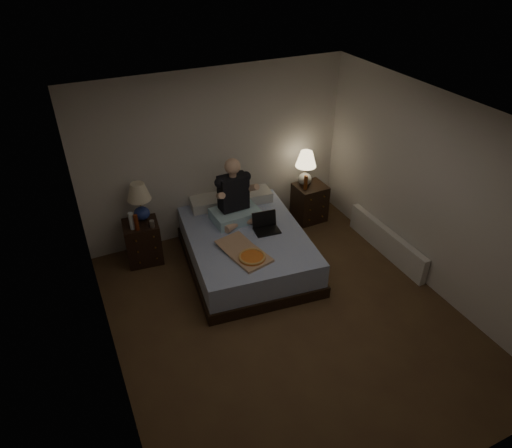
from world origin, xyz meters
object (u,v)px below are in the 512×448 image
nightstand_left (143,242)px  person (235,191)px  lamp_right (305,168)px  radiator (386,242)px  bed (246,247)px  beer_bottle_right (306,182)px  lamp_left (140,202)px  water_bottle (132,221)px  laptop (267,224)px  beer_bottle_left (136,222)px  pizza_box (252,258)px  nightstand_right (309,202)px  soda_can (152,224)px

nightstand_left → person: (1.29, -0.31, 0.67)m
nightstand_left → person: 1.48m
lamp_right → radiator: lamp_right is taller
bed → beer_bottle_right: (1.26, 0.56, 0.47)m
lamp_right → person: 1.37m
lamp_left → water_bottle: (-0.17, -0.18, -0.16)m
bed → laptop: bearing=-13.4°
laptop → radiator: laptop is taller
beer_bottle_left → nightstand_left: bearing=64.3°
water_bottle → radiator: bearing=-20.6°
lamp_left → beer_bottle_right: lamp_left is taller
beer_bottle_left → person: size_ratio=0.25×
lamp_right → laptop: size_ratio=1.65×
person → laptop: size_ratio=2.74×
pizza_box → lamp_left: bearing=114.7°
bed → lamp_right: 1.63m
bed → laptop: 0.48m
bed → laptop: laptop is taller
lamp_right → person: person is taller
lamp_right → person: (-1.33, -0.34, 0.09)m
nightstand_left → laptop: laptop is taller
beer_bottle_right → laptop: bearing=-146.2°
nightstand_right → radiator: size_ratio=0.38×
laptop → radiator: bearing=-12.6°
lamp_left → person: bearing=-18.5°
bed → nightstand_right: size_ratio=3.35×
lamp_left → water_bottle: size_ratio=2.24×
pizza_box → water_bottle: bearing=123.2°
laptop → pizza_box: 0.68m
soda_can → laptop: (1.43, -0.62, -0.03)m
bed → pizza_box: (-0.18, -0.60, 0.30)m
beer_bottle_left → laptop: beer_bottle_left is taller
beer_bottle_left → pizza_box: (1.17, -1.14, -0.18)m
nightstand_left → pizza_box: size_ratio=0.81×
soda_can → pizza_box: 1.48m
nightstand_left → beer_bottle_right: 2.58m
nightstand_left → nightstand_right: 2.68m
nightstand_left → radiator: (3.22, -1.33, -0.11)m
pizza_box → radiator: pizza_box is taller
lamp_left → pizza_box: size_ratio=0.74×
soda_can → beer_bottle_left: beer_bottle_left is taller
lamp_left → beer_bottle_left: size_ratio=2.43×
nightstand_right → lamp_right: (-0.07, 0.08, 0.59)m
bed → laptop: size_ratio=6.05×
lamp_left → soda_can: lamp_left is taller
nightstand_left → nightstand_right: size_ratio=1.00×
bed → beer_bottle_left: beer_bottle_left is taller
nightstand_right → soda_can: (-2.54, -0.10, 0.36)m
lamp_left → person: person is taller
nightstand_right → beer_bottle_right: (-0.13, -0.05, 0.42)m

